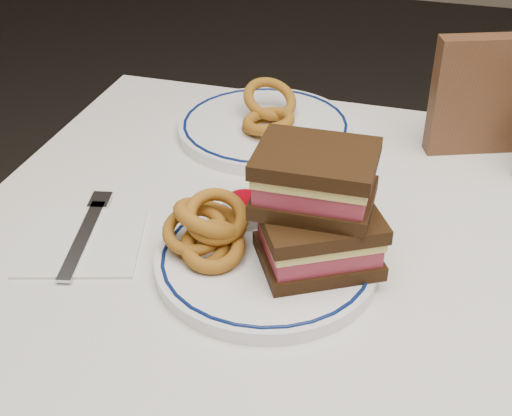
# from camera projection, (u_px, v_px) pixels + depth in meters

# --- Properties ---
(dining_table) EXTENTS (1.27, 0.87, 0.75)m
(dining_table) POSITION_uv_depth(u_px,v_px,m) (446.00, 342.00, 0.89)
(dining_table) COLOR silver
(dining_table) RESTS_ON floor
(chair_far) EXTENTS (0.55, 0.55, 0.93)m
(chair_far) POSITION_uv_depth(u_px,v_px,m) (502.00, 231.00, 1.33)
(chair_far) COLOR #3F2514
(chair_far) RESTS_ON floor
(main_plate) EXTENTS (0.26, 0.26, 0.02)m
(main_plate) POSITION_uv_depth(u_px,v_px,m) (266.00, 261.00, 0.84)
(main_plate) COLOR white
(main_plate) RESTS_ON dining_table
(reuben_sandwich) EXTENTS (0.16, 0.15, 0.14)m
(reuben_sandwich) POSITION_uv_depth(u_px,v_px,m) (317.00, 208.00, 0.79)
(reuben_sandwich) COLOR black
(reuben_sandwich) RESTS_ON main_plate
(onion_rings_main) EXTENTS (0.11, 0.11, 0.09)m
(onion_rings_main) POSITION_uv_depth(u_px,v_px,m) (208.00, 229.00, 0.83)
(onion_rings_main) COLOR brown
(onion_rings_main) RESTS_ON main_plate
(ketchup_ramekin) EXTENTS (0.05, 0.05, 0.03)m
(ketchup_ramekin) POSITION_uv_depth(u_px,v_px,m) (244.00, 208.00, 0.89)
(ketchup_ramekin) COLOR silver
(ketchup_ramekin) RESTS_ON main_plate
(far_plate) EXTENTS (0.27, 0.27, 0.02)m
(far_plate) POSITION_uv_depth(u_px,v_px,m) (265.00, 127.00, 1.12)
(far_plate) COLOR white
(far_plate) RESTS_ON dining_table
(onion_rings_far) EXTENTS (0.10, 0.14, 0.08)m
(onion_rings_far) POSITION_uv_depth(u_px,v_px,m) (269.00, 114.00, 1.10)
(onion_rings_far) COLOR brown
(onion_rings_far) RESTS_ON far_plate
(napkin_fork) EXTENTS (0.18, 0.20, 0.01)m
(napkin_fork) POSITION_uv_depth(u_px,v_px,m) (84.00, 239.00, 0.88)
(napkin_fork) COLOR white
(napkin_fork) RESTS_ON dining_table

